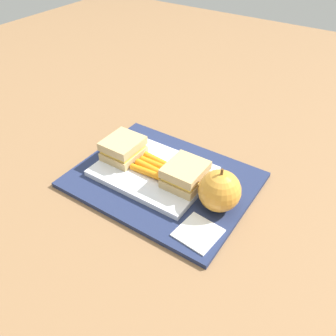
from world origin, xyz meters
TOP-DOWN VIEW (x-y plane):
  - ground_plane at (0.00, 0.00)m, footprint 2.40×2.40m
  - lunchbag_mat at (0.00, 0.00)m, footprint 0.36×0.28m
  - food_tray at (-0.03, 0.00)m, footprint 0.23×0.17m
  - sandwich_half_left at (-0.10, 0.00)m, footprint 0.07×0.08m
  - sandwich_half_right at (0.05, 0.00)m, footprint 0.07×0.08m
  - carrot_sticks_bundle at (-0.02, 0.00)m, footprint 0.08×0.06m
  - apple at (0.13, -0.01)m, footprint 0.08×0.08m
  - paper_napkin at (0.14, -0.09)m, footprint 0.08×0.08m

SIDE VIEW (x-z plane):
  - ground_plane at x=0.00m, z-range 0.00..0.00m
  - lunchbag_mat at x=0.00m, z-range 0.00..0.01m
  - paper_napkin at x=0.14m, z-range 0.01..0.01m
  - food_tray at x=-0.03m, z-range 0.01..0.02m
  - carrot_sticks_bundle at x=-0.02m, z-range 0.02..0.04m
  - sandwich_half_left at x=-0.10m, z-range 0.02..0.07m
  - sandwich_half_right at x=0.05m, z-range 0.02..0.07m
  - apple at x=0.13m, z-range 0.00..0.09m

